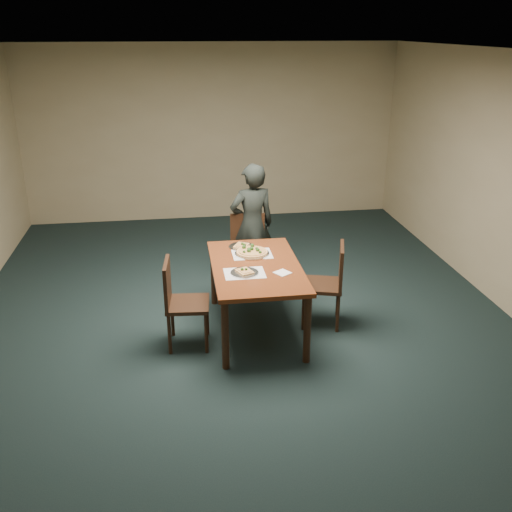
{
  "coord_description": "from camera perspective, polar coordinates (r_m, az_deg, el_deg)",
  "views": [
    {
      "loc": [
        -0.64,
        -5.27,
        3.02
      ],
      "look_at": [
        0.14,
        0.04,
        0.85
      ],
      "focal_mm": 40.0,
      "sensor_mm": 36.0,
      "label": 1
    }
  ],
  "objects": [
    {
      "name": "napkin",
      "position": [
        5.65,
        2.66,
        -1.68
      ],
      "size": [
        0.19,
        0.19,
        0.01
      ],
      "primitive_type": "cube",
      "rotation": [
        0.0,
        0.0,
        0.57
      ],
      "color": "white",
      "rests_on": "dining_table"
    },
    {
      "name": "slice_plate_near",
      "position": [
        5.63,
        -1.16,
        -1.61
      ],
      "size": [
        0.28,
        0.28,
        0.06
      ],
      "color": "silver",
      "rests_on": "dining_table"
    },
    {
      "name": "dining_table",
      "position": [
        5.86,
        0.0,
        -1.74
      ],
      "size": [
        0.9,
        1.5,
        0.75
      ],
      "color": "#552511",
      "rests_on": "ground"
    },
    {
      "name": "chair_far",
      "position": [
        6.94,
        -0.82,
        0.87
      ],
      "size": [
        0.46,
        0.46,
        0.91
      ],
      "rotation": [
        0.0,
        0.0,
        -0.09
      ],
      "color": "black",
      "rests_on": "ground"
    },
    {
      "name": "placemat_near",
      "position": [
        5.64,
        -1.16,
        -1.73
      ],
      "size": [
        0.4,
        0.3,
        0.0
      ],
      "primitive_type": "cube",
      "color": "white",
      "rests_on": "dining_table"
    },
    {
      "name": "chair_right",
      "position": [
        6.11,
        7.37,
        -2.4
      ],
      "size": [
        0.52,
        0.52,
        0.91
      ],
      "rotation": [
        0.0,
        0.0,
        -1.85
      ],
      "color": "black",
      "rests_on": "ground"
    },
    {
      "name": "slice_plate_far",
      "position": [
        6.3,
        -1.47,
        1.0
      ],
      "size": [
        0.28,
        0.28,
        0.06
      ],
      "color": "silver",
      "rests_on": "dining_table"
    },
    {
      "name": "chair_left",
      "position": [
        5.71,
        -7.65,
        -4.24
      ],
      "size": [
        0.45,
        0.45,
        0.91
      ],
      "rotation": [
        0.0,
        0.0,
        1.48
      ],
      "color": "black",
      "rests_on": "ground"
    },
    {
      "name": "room_shell",
      "position": [
        5.46,
        -1.38,
        8.45
      ],
      "size": [
        8.0,
        8.0,
        8.0
      ],
      "color": "tan",
      "rests_on": "ground"
    },
    {
      "name": "diner",
      "position": [
        6.96,
        -0.39,
        3.11
      ],
      "size": [
        0.61,
        0.46,
        1.53
      ],
      "primitive_type": "imported",
      "rotation": [
        0.0,
        0.0,
        3.33
      ],
      "color": "black",
      "rests_on": "ground"
    },
    {
      "name": "pizza_pan",
      "position": [
        6.1,
        -0.41,
        0.41
      ],
      "size": [
        0.37,
        0.37,
        0.08
      ],
      "color": "silver",
      "rests_on": "dining_table"
    },
    {
      "name": "placemat_main",
      "position": [
        6.11,
        -0.4,
        0.2
      ],
      "size": [
        0.42,
        0.32,
        0.0
      ],
      "primitive_type": "cube",
      "color": "white",
      "rests_on": "dining_table"
    },
    {
      "name": "ground",
      "position": [
        6.11,
        -1.23,
        -7.62
      ],
      "size": [
        8.0,
        8.0,
        0.0
      ],
      "primitive_type": "plane",
      "color": "black",
      "rests_on": "ground"
    }
  ]
}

